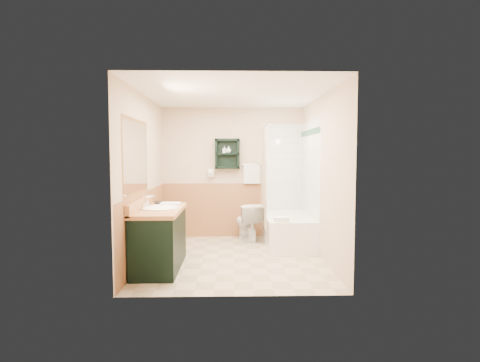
# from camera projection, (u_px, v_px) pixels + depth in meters

# --- Properties ---
(floor) EXTENTS (3.00, 3.00, 0.00)m
(floor) POSITION_uv_depth(u_px,v_px,m) (233.00, 258.00, 5.54)
(floor) COLOR beige
(floor) RESTS_ON ground
(back_wall) EXTENTS (2.60, 0.04, 2.40)m
(back_wall) POSITION_uv_depth(u_px,v_px,m) (233.00, 173.00, 6.98)
(back_wall) COLOR beige
(back_wall) RESTS_ON ground
(left_wall) EXTENTS (0.04, 3.00, 2.40)m
(left_wall) POSITION_uv_depth(u_px,v_px,m) (142.00, 178.00, 5.43)
(left_wall) COLOR beige
(left_wall) RESTS_ON ground
(right_wall) EXTENTS (0.04, 3.00, 2.40)m
(right_wall) POSITION_uv_depth(u_px,v_px,m) (323.00, 177.00, 5.49)
(right_wall) COLOR beige
(right_wall) RESTS_ON ground
(ceiling) EXTENTS (2.60, 3.00, 0.04)m
(ceiling) POSITION_uv_depth(u_px,v_px,m) (233.00, 93.00, 5.37)
(ceiling) COLOR white
(ceiling) RESTS_ON back_wall
(wainscot_left) EXTENTS (2.98, 2.98, 1.00)m
(wainscot_left) POSITION_uv_depth(u_px,v_px,m) (146.00, 225.00, 5.48)
(wainscot_left) COLOR #B6764A
(wainscot_left) RESTS_ON left_wall
(wainscot_back) EXTENTS (2.58, 2.58, 1.00)m
(wainscot_back) POSITION_uv_depth(u_px,v_px,m) (233.00, 210.00, 6.99)
(wainscot_back) COLOR #B6764A
(wainscot_back) RESTS_ON back_wall
(mirror_frame) EXTENTS (1.30, 1.30, 1.00)m
(mirror_frame) POSITION_uv_depth(u_px,v_px,m) (136.00, 157.00, 4.86)
(mirror_frame) COLOR brown
(mirror_frame) RESTS_ON left_wall
(mirror_glass) EXTENTS (1.20, 1.20, 0.90)m
(mirror_glass) POSITION_uv_depth(u_px,v_px,m) (136.00, 157.00, 4.86)
(mirror_glass) COLOR white
(mirror_glass) RESTS_ON left_wall
(tile_right) EXTENTS (1.50, 1.50, 2.10)m
(tile_right) POSITION_uv_depth(u_px,v_px,m) (310.00, 184.00, 6.25)
(tile_right) COLOR white
(tile_right) RESTS_ON right_wall
(tile_back) EXTENTS (0.95, 0.95, 2.10)m
(tile_back) POSITION_uv_depth(u_px,v_px,m) (288.00, 181.00, 6.97)
(tile_back) COLOR white
(tile_back) RESTS_ON back_wall
(tile_accent) EXTENTS (1.50, 1.50, 0.10)m
(tile_accent) POSITION_uv_depth(u_px,v_px,m) (310.00, 132.00, 6.19)
(tile_accent) COLOR #13452D
(tile_accent) RESTS_ON right_wall
(wall_shelf) EXTENTS (0.45, 0.15, 0.55)m
(wall_shelf) POSITION_uv_depth(u_px,v_px,m) (227.00, 154.00, 6.83)
(wall_shelf) COLOR black
(wall_shelf) RESTS_ON back_wall
(hair_dryer) EXTENTS (0.10, 0.24, 0.18)m
(hair_dryer) POSITION_uv_depth(u_px,v_px,m) (211.00, 173.00, 6.88)
(hair_dryer) COLOR white
(hair_dryer) RESTS_ON back_wall
(towel_bar) EXTENTS (0.40, 0.06, 0.40)m
(towel_bar) POSITION_uv_depth(u_px,v_px,m) (252.00, 165.00, 6.90)
(towel_bar) COLOR silver
(towel_bar) RESTS_ON back_wall
(curtain_rod) EXTENTS (0.03, 1.60, 0.03)m
(curtain_rod) POSITION_uv_depth(u_px,v_px,m) (265.00, 126.00, 6.16)
(curtain_rod) COLOR silver
(curtain_rod) RESTS_ON back_wall
(shower_curtain) EXTENTS (1.05, 1.05, 1.70)m
(shower_curtain) POSITION_uv_depth(u_px,v_px,m) (264.00, 177.00, 6.40)
(shower_curtain) COLOR beige
(shower_curtain) RESTS_ON curtain_rod
(vanity) EXTENTS (0.59, 1.28, 0.81)m
(vanity) POSITION_uv_depth(u_px,v_px,m) (160.00, 238.00, 5.03)
(vanity) COLOR black
(vanity) RESTS_ON ground
(bathtub) EXTENTS (0.76, 1.50, 0.51)m
(bathtub) POSITION_uv_depth(u_px,v_px,m) (287.00, 230.00, 6.37)
(bathtub) COLOR white
(bathtub) RESTS_ON ground
(toilet) EXTENTS (0.56, 0.76, 0.67)m
(toilet) POSITION_uv_depth(u_px,v_px,m) (247.00, 222.00, 6.63)
(toilet) COLOR white
(toilet) RESTS_ON ground
(counter_towel) EXTENTS (0.27, 0.22, 0.04)m
(counter_towel) POSITION_uv_depth(u_px,v_px,m) (171.00, 204.00, 5.32)
(counter_towel) COLOR silver
(counter_towel) RESTS_ON vanity
(vanity_book) EXTENTS (0.18, 0.07, 0.24)m
(vanity_book) POSITION_uv_depth(u_px,v_px,m) (155.00, 196.00, 5.51)
(vanity_book) COLOR black
(vanity_book) RESTS_ON vanity
(tub_towel) EXTENTS (0.22, 0.18, 0.07)m
(tub_towel) POSITION_uv_depth(u_px,v_px,m) (281.00, 219.00, 5.73)
(tub_towel) COLOR silver
(tub_towel) RESTS_ON bathtub
(soap_bottle_a) EXTENTS (0.10, 0.14, 0.06)m
(soap_bottle_a) POSITION_uv_depth(u_px,v_px,m) (224.00, 151.00, 6.82)
(soap_bottle_a) COLOR white
(soap_bottle_a) RESTS_ON wall_shelf
(soap_bottle_b) EXTENTS (0.13, 0.15, 0.09)m
(soap_bottle_b) POSITION_uv_depth(u_px,v_px,m) (229.00, 150.00, 6.83)
(soap_bottle_b) COLOR white
(soap_bottle_b) RESTS_ON wall_shelf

